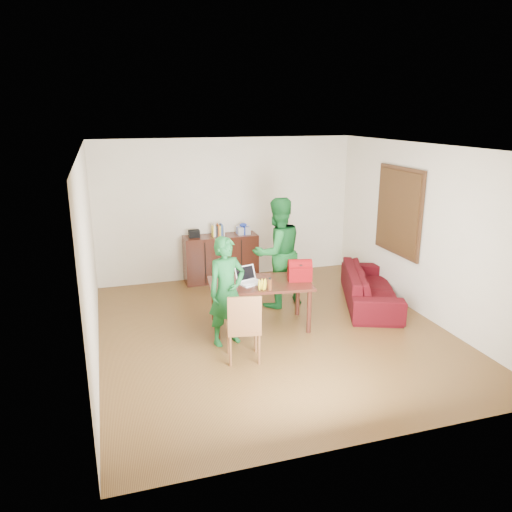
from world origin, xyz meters
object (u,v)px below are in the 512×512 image
object	(u,v)px
person_near	(227,291)
sofa	(370,287)
person_far	(277,253)
bottle	(270,284)
table	(260,288)
red_bag	(300,272)
chair	(243,340)
laptop	(251,281)

from	to	relation	value
person_near	sofa	distance (m)	2.83
person_far	bottle	xyz separation A→B (m)	(-0.51, -1.11, -0.12)
table	sofa	distance (m)	2.13
bottle	red_bag	world-z (taller)	red_bag
chair	red_bag	size ratio (longest dim) A/B	2.71
person_near	bottle	size ratio (longest dim) A/B	8.35
table	bottle	distance (m)	0.40
red_bag	person_far	bearing A→B (deg)	106.78
chair	person_near	bearing A→B (deg)	108.21
chair	laptop	distance (m)	1.12
bottle	sofa	bearing A→B (deg)	18.88
table	chair	size ratio (longest dim) A/B	1.70
person_far	bottle	bearing A→B (deg)	53.10
red_bag	table	bearing A→B (deg)	-175.45
table	person_near	bearing A→B (deg)	-139.00
red_bag	laptop	bearing A→B (deg)	-172.52
table	person_far	world-z (taller)	person_far
table	laptop	xyz separation A→B (m)	(-0.14, -0.02, 0.13)
sofa	table	bearing A→B (deg)	120.98
person_far	sofa	xyz separation A→B (m)	(1.54, -0.41, -0.62)
person_far	laptop	distance (m)	1.04
bottle	person_near	bearing A→B (deg)	-176.38
bottle	sofa	distance (m)	2.22
laptop	red_bag	world-z (taller)	red_bag
person_near	person_far	distance (m)	1.63
red_bag	chair	bearing A→B (deg)	-129.78
bottle	red_bag	distance (m)	0.63
person_near	red_bag	xyz separation A→B (m)	(1.21, 0.31, 0.06)
person_near	sofa	size ratio (longest dim) A/B	0.75
chair	bottle	distance (m)	0.97
table	red_bag	world-z (taller)	red_bag
chair	red_bag	bearing A→B (deg)	47.43
person_near	person_far	size ratio (longest dim) A/B	0.84
table	person_near	xyz separation A→B (m)	(-0.61, -0.40, 0.15)
sofa	person_near	bearing A→B (deg)	127.02
person_far	chair	bearing A→B (deg)	45.63
laptop	bottle	world-z (taller)	laptop
red_bag	sofa	bearing A→B (deg)	28.96
table	chair	distance (m)	1.14
person_far	bottle	distance (m)	1.23
table	bottle	world-z (taller)	bottle
person_far	laptop	bearing A→B (deg)	36.10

